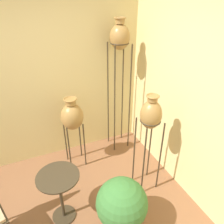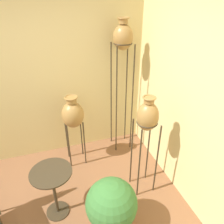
{
  "view_description": "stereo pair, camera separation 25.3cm",
  "coord_description": "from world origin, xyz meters",
  "views": [
    {
      "loc": [
        0.04,
        -1.25,
        2.43
      ],
      "look_at": [
        1.12,
        1.19,
        0.92
      ],
      "focal_mm": 35.0,
      "sensor_mm": 36.0,
      "label": 1
    },
    {
      "loc": [
        0.27,
        -1.34,
        2.43
      ],
      "look_at": [
        1.12,
        1.19,
        0.92
      ],
      "focal_mm": 35.0,
      "sensor_mm": 36.0,
      "label": 2
    }
  ],
  "objects": [
    {
      "name": "wall_back",
      "position": [
        0.0,
        1.83,
        1.35
      ],
      "size": [
        7.6,
        0.06,
        2.7
      ],
      "color": "beige",
      "rests_on": "ground_plane"
    },
    {
      "name": "side_table",
      "position": [
        0.19,
        0.55,
        0.49
      ],
      "size": [
        0.47,
        0.47,
        0.67
      ],
      "color": "#382D1E",
      "rests_on": "ground_plane"
    },
    {
      "name": "potted_plant",
      "position": [
        0.75,
        0.11,
        0.4
      ],
      "size": [
        0.55,
        0.55,
        0.73
      ],
      "color": "olive",
      "rests_on": "ground_plane"
    },
    {
      "name": "vase_stand_short",
      "position": [
        0.59,
        1.41,
        0.85
      ],
      "size": [
        0.32,
        0.32,
        1.13
      ],
      "color": "#382D1E",
      "rests_on": "ground_plane"
    },
    {
      "name": "vase_stand_medium",
      "position": [
        1.35,
        0.59,
        1.11
      ],
      "size": [
        0.26,
        0.26,
        1.39
      ],
      "color": "#382D1E",
      "rests_on": "ground_plane"
    },
    {
      "name": "vase_stand_tall",
      "position": [
        1.4,
        1.58,
        1.77
      ],
      "size": [
        0.28,
        0.28,
        2.1
      ],
      "color": "#382D1E",
      "rests_on": "ground_plane"
    }
  ]
}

